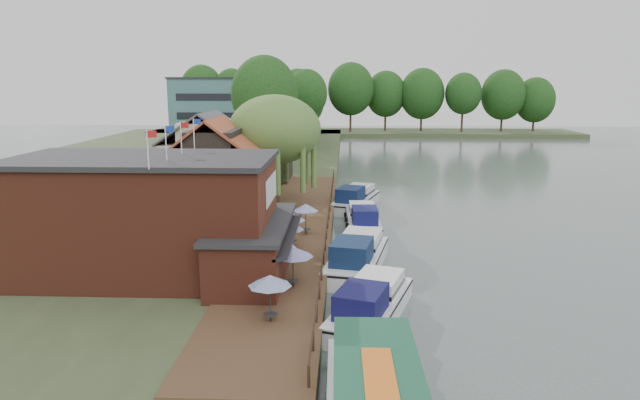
{
  "coord_description": "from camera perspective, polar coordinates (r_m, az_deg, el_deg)",
  "views": [
    {
      "loc": [
        -4.0,
        -33.92,
        12.64
      ],
      "look_at": [
        -6.0,
        12.0,
        3.0
      ],
      "focal_mm": 32.0,
      "sensor_mm": 36.0,
      "label": 1
    }
  ],
  "objects": [
    {
      "name": "ground",
      "position": [
        36.42,
        8.74,
        -8.61
      ],
      "size": [
        260.0,
        260.0,
        0.0
      ],
      "primitive_type": "plane",
      "color": "#485352",
      "rests_on": "ground"
    },
    {
      "name": "land_bank",
      "position": [
        74.66,
        -17.93,
        1.91
      ],
      "size": [
        50.0,
        140.0,
        1.0
      ],
      "primitive_type": "cube",
      "color": "#384728",
      "rests_on": "ground"
    },
    {
      "name": "quay_deck",
      "position": [
        45.6,
        -2.62,
        -2.89
      ],
      "size": [
        6.0,
        50.0,
        0.1
      ],
      "primitive_type": "cube",
      "color": "#47301E",
      "rests_on": "land_bank"
    },
    {
      "name": "quay_rail",
      "position": [
        45.82,
        0.79,
        -2.23
      ],
      "size": [
        0.2,
        49.0,
        1.0
      ],
      "primitive_type": null,
      "color": "black",
      "rests_on": "land_bank"
    },
    {
      "name": "pub",
      "position": [
        35.32,
        -14.03,
        -1.59
      ],
      "size": [
        20.0,
        11.0,
        7.3
      ],
      "primitive_type": null,
      "color": "maroon",
      "rests_on": "land_bank"
    },
    {
      "name": "hotel_block",
      "position": [
        105.61,
        -7.41,
        8.77
      ],
      "size": [
        25.4,
        12.4,
        12.3
      ],
      "primitive_type": null,
      "color": "#38666B",
      "rests_on": "land_bank"
    },
    {
      "name": "cottage_a",
      "position": [
        49.72,
        -10.33,
        3.1
      ],
      "size": [
        8.6,
        7.6,
        8.5
      ],
      "primitive_type": null,
      "color": "black",
      "rests_on": "land_bank"
    },
    {
      "name": "cottage_b",
      "position": [
        60.05,
        -11.04,
        4.56
      ],
      "size": [
        9.6,
        8.6,
        8.5
      ],
      "primitive_type": null,
      "color": "beige",
      "rests_on": "land_bank"
    },
    {
      "name": "cottage_c",
      "position": [
        68.07,
        -6.0,
        5.55
      ],
      "size": [
        7.6,
        7.6,
        8.5
      ],
      "primitive_type": null,
      "color": "black",
      "rests_on": "land_bank"
    },
    {
      "name": "willow",
      "position": [
        53.71,
        -4.49,
        4.93
      ],
      "size": [
        8.6,
        8.6,
        10.43
      ],
      "primitive_type": null,
      "color": "#476B2D",
      "rests_on": "land_bank"
    },
    {
      "name": "umbrella_0",
      "position": [
        28.16,
        -5.0,
        -9.77
      ],
      "size": [
        2.14,
        2.14,
        2.38
      ],
      "primitive_type": null,
      "color": "navy",
      "rests_on": "quay_deck"
    },
    {
      "name": "umbrella_1",
      "position": [
        32.53,
        -2.72,
        -6.73
      ],
      "size": [
        2.35,
        2.35,
        2.38
      ],
      "primitive_type": null,
      "color": "navy",
      "rests_on": "quay_deck"
    },
    {
      "name": "umbrella_2",
      "position": [
        34.32,
        -4.04,
        -5.75
      ],
      "size": [
        1.99,
        1.99,
        2.38
      ],
      "primitive_type": null,
      "color": "#1B2899",
      "rests_on": "quay_deck"
    },
    {
      "name": "umbrella_3",
      "position": [
        38.18,
        -3.16,
        -3.91
      ],
      "size": [
        2.11,
        2.11,
        2.38
      ],
      "primitive_type": null,
      "color": "navy",
      "rests_on": "quay_deck"
    },
    {
      "name": "umbrella_4",
      "position": [
        40.67,
        -2.82,
        -2.92
      ],
      "size": [
        1.95,
        1.95,
        2.38
      ],
      "primitive_type": null,
      "color": "navy",
      "rests_on": "quay_deck"
    },
    {
      "name": "umbrella_5",
      "position": [
        43.58,
        -1.43,
        -1.9
      ],
      "size": [
        1.97,
        1.97,
        2.38
      ],
      "primitive_type": null,
      "color": "navy",
      "rests_on": "quay_deck"
    },
    {
      "name": "cruiser_0",
      "position": [
        31.08,
        5.1,
        -9.79
      ],
      "size": [
        6.09,
        10.44,
        2.41
      ],
      "primitive_type": null,
      "rotation": [
        0.0,
        0.0,
        -0.31
      ],
      "color": "white",
      "rests_on": "ground"
    },
    {
      "name": "cruiser_1",
      "position": [
        38.8,
        3.73,
        -5.17
      ],
      "size": [
        5.43,
        11.11,
        2.61
      ],
      "primitive_type": null,
      "rotation": [
        0.0,
        0.0,
        -0.19
      ],
      "color": "white",
      "rests_on": "ground"
    },
    {
      "name": "cruiser_2",
      "position": [
        49.52,
        4.33,
        -1.63
      ],
      "size": [
        3.41,
        9.55,
        2.27
      ],
      "primitive_type": null,
      "rotation": [
        0.0,
        0.0,
        0.04
      ],
      "color": "silver",
      "rests_on": "ground"
    },
    {
      "name": "cruiser_3",
      "position": [
        57.61,
        3.58,
        0.39
      ],
      "size": [
        6.05,
        10.57,
        2.45
      ],
      "primitive_type": null,
      "rotation": [
        0.0,
        0.0,
        -0.3
      ],
      "color": "silver",
      "rests_on": "ground"
    },
    {
      "name": "swan",
      "position": [
        24.58,
        1.04,
        -18.51
      ],
      "size": [
        0.44,
        0.44,
        0.44
      ],
      "primitive_type": "sphere",
      "color": "white",
      "rests_on": "ground"
    },
    {
      "name": "bank_tree_0",
      "position": [
        76.17,
        -5.53,
        8.66
      ],
      "size": [
        8.79,
        8.79,
        14.95
      ],
      "primitive_type": null,
      "color": "#143811",
      "rests_on": "land_bank"
    },
    {
      "name": "bank_tree_1",
      "position": [
        85.95,
        -4.43,
        8.1
      ],
      "size": [
        6.77,
        6.77,
        12.17
      ],
      "primitive_type": null,
      "color": "#143811",
      "rests_on": "land_bank"
    },
    {
      "name": "bank_tree_2",
      "position": [
        93.29,
        -1.38,
        8.85
      ],
      "size": [
        6.82,
        6.82,
        13.53
      ],
      "primitive_type": null,
      "color": "#143811",
      "rests_on": "land_bank"
    },
    {
      "name": "bank_tree_3",
      "position": [
        111.68,
        -1.63,
        8.98
      ],
      "size": [
        7.86,
        7.86,
        12.12
      ],
      "primitive_type": null,
      "color": "#143811",
      "rests_on": "land_bank"
    },
    {
      "name": "bank_tree_4",
      "position": [
        120.55,
        -3.45,
        8.81
      ],
      "size": [
        7.05,
        7.05,
        10.59
      ],
      "primitive_type": null,
      "color": "#143811",
      "rests_on": "land_bank"
    },
    {
      "name": "bank_tree_5",
      "position": [
        127.4,
        -3.65,
        9.45
      ],
      "size": [
        7.62,
        7.62,
        12.75
      ],
      "primitive_type": null,
      "color": "#143811",
      "rests_on": "land_bank"
    }
  ]
}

